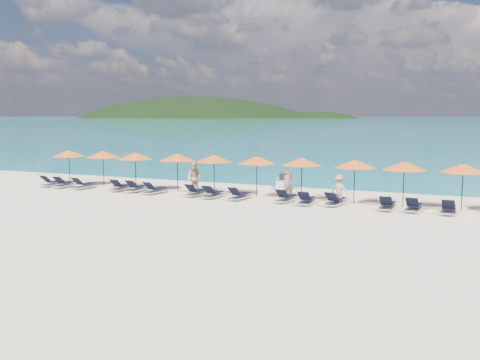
% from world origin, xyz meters
% --- Properties ---
extents(ground, '(1400.00, 1400.00, 0.00)m').
position_xyz_m(ground, '(0.00, 0.00, 0.00)').
color(ground, beige).
extents(sea, '(1600.00, 1300.00, 0.01)m').
position_xyz_m(sea, '(0.00, 660.00, 0.01)').
color(sea, '#1FA9B2').
rests_on(sea, ground).
extents(headland_main, '(374.00, 242.00, 126.50)m').
position_xyz_m(headland_main, '(-300.00, 540.00, -38.00)').
color(headland_main, black).
rests_on(headland_main, ground).
extents(headland_small, '(162.00, 126.00, 85.50)m').
position_xyz_m(headland_small, '(-150.00, 560.00, -35.00)').
color(headland_small, black).
rests_on(headland_small, ground).
extents(jetski, '(1.54, 2.47, 0.82)m').
position_xyz_m(jetski, '(0.17, 9.20, 0.34)').
color(jetski, silver).
rests_on(jetski, ground).
extents(beachgoer_a, '(0.71, 0.64, 1.64)m').
position_xyz_m(beachgoer_a, '(1.81, 5.25, 0.82)').
color(beachgoer_a, tan).
rests_on(beachgoer_a, ground).
extents(beachgoer_b, '(0.96, 0.63, 1.85)m').
position_xyz_m(beachgoer_b, '(-3.68, 4.97, 0.92)').
color(beachgoer_b, tan).
rests_on(beachgoer_b, ground).
extents(beachgoer_c, '(1.06, 0.71, 1.51)m').
position_xyz_m(beachgoer_c, '(4.65, 4.76, 0.76)').
color(beachgoer_c, tan).
rests_on(beachgoer_c, ground).
extents(umbrella_0, '(2.10, 2.10, 2.28)m').
position_xyz_m(umbrella_0, '(-12.88, 5.29, 2.02)').
color(umbrella_0, black).
rests_on(umbrella_0, ground).
extents(umbrella_1, '(2.10, 2.10, 2.28)m').
position_xyz_m(umbrella_1, '(-10.36, 5.49, 2.02)').
color(umbrella_1, black).
rests_on(umbrella_1, ground).
extents(umbrella_2, '(2.10, 2.10, 2.28)m').
position_xyz_m(umbrella_2, '(-7.79, 5.22, 2.02)').
color(umbrella_2, black).
rests_on(umbrella_2, ground).
extents(umbrella_3, '(2.10, 2.10, 2.28)m').
position_xyz_m(umbrella_3, '(-5.01, 5.41, 2.02)').
color(umbrella_3, black).
rests_on(umbrella_3, ground).
extents(umbrella_4, '(2.10, 2.10, 2.28)m').
position_xyz_m(umbrella_4, '(-2.65, 5.41, 2.02)').
color(umbrella_4, black).
rests_on(umbrella_4, ground).
extents(umbrella_5, '(2.10, 2.10, 2.28)m').
position_xyz_m(umbrella_5, '(-0.06, 5.40, 2.02)').
color(umbrella_5, black).
rests_on(umbrella_5, ground).
extents(umbrella_6, '(2.10, 2.10, 2.28)m').
position_xyz_m(umbrella_6, '(2.45, 5.46, 2.02)').
color(umbrella_6, black).
rests_on(umbrella_6, ground).
extents(umbrella_7, '(2.10, 2.10, 2.28)m').
position_xyz_m(umbrella_7, '(5.24, 5.35, 2.02)').
color(umbrella_7, black).
rests_on(umbrella_7, ground).
extents(umbrella_8, '(2.10, 2.10, 2.28)m').
position_xyz_m(umbrella_8, '(7.64, 5.24, 2.02)').
color(umbrella_8, black).
rests_on(umbrella_8, ground).
extents(umbrella_9, '(2.10, 2.10, 2.28)m').
position_xyz_m(umbrella_9, '(10.26, 5.20, 2.02)').
color(umbrella_9, black).
rests_on(umbrella_9, ground).
extents(lounger_0, '(0.71, 1.73, 0.66)m').
position_xyz_m(lounger_0, '(-13.30, 4.18, 0.24)').
color(lounger_0, silver).
rests_on(lounger_0, ground).
extents(lounger_1, '(0.79, 1.75, 0.66)m').
position_xyz_m(lounger_1, '(-12.25, 4.09, 0.24)').
color(lounger_1, silver).
rests_on(lounger_1, ground).
extents(lounger_2, '(0.71, 1.73, 0.66)m').
position_xyz_m(lounger_2, '(-10.76, 4.09, 0.24)').
color(lounger_2, silver).
rests_on(lounger_2, ground).
extents(lounger_3, '(0.73, 1.74, 0.66)m').
position_xyz_m(lounger_3, '(-8.20, 4.29, 0.24)').
color(lounger_3, silver).
rests_on(lounger_3, ground).
extents(lounger_4, '(0.62, 1.70, 0.66)m').
position_xyz_m(lounger_4, '(-7.11, 4.32, 0.24)').
color(lounger_4, silver).
rests_on(lounger_4, ground).
extents(lounger_5, '(0.74, 1.74, 0.66)m').
position_xyz_m(lounger_5, '(-5.72, 4.08, 0.24)').
color(lounger_5, silver).
rests_on(lounger_5, ground).
extents(lounger_6, '(0.74, 1.74, 0.66)m').
position_xyz_m(lounger_6, '(-3.14, 4.19, 0.24)').
color(lounger_6, silver).
rests_on(lounger_6, ground).
extents(lounger_7, '(0.73, 1.74, 0.66)m').
position_xyz_m(lounger_7, '(-2.00, 4.03, 0.24)').
color(lounger_7, silver).
rests_on(lounger_7, ground).
extents(lounger_8, '(0.77, 1.75, 0.66)m').
position_xyz_m(lounger_8, '(-0.51, 4.05, 0.24)').
color(lounger_8, silver).
rests_on(lounger_8, ground).
extents(lounger_9, '(0.71, 1.73, 0.66)m').
position_xyz_m(lounger_9, '(1.99, 4.28, 0.24)').
color(lounger_9, silver).
rests_on(lounger_9, ground).
extents(lounger_10, '(0.72, 1.73, 0.66)m').
position_xyz_m(lounger_10, '(3.16, 4.03, 0.24)').
color(lounger_10, silver).
rests_on(lounger_10, ground).
extents(lounger_11, '(0.77, 1.75, 0.66)m').
position_xyz_m(lounger_11, '(4.52, 4.30, 0.24)').
color(lounger_11, silver).
rests_on(lounger_11, ground).
extents(lounger_12, '(0.65, 1.71, 0.66)m').
position_xyz_m(lounger_12, '(7.06, 4.12, 0.24)').
color(lounger_12, silver).
rests_on(lounger_12, ground).
extents(lounger_13, '(0.71, 1.73, 0.66)m').
position_xyz_m(lounger_13, '(8.25, 4.20, 0.24)').
color(lounger_13, silver).
rests_on(lounger_13, ground).
extents(lounger_14, '(0.63, 1.71, 0.66)m').
position_xyz_m(lounger_14, '(9.76, 4.17, 0.24)').
color(lounger_14, silver).
rests_on(lounger_14, ground).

